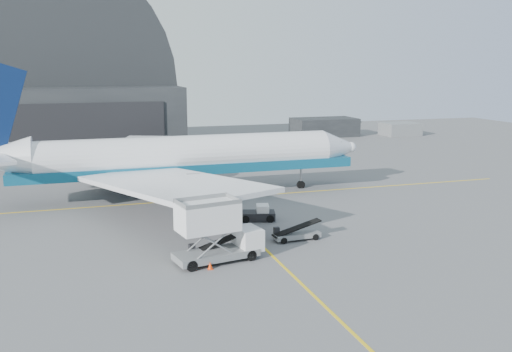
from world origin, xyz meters
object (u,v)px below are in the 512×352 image
object	(u,v)px
catering_truck	(215,232)
pushback_tug	(258,214)
belt_loader_a	(214,251)
belt_loader_b	(296,234)
airliner	(172,158)

from	to	relation	value
catering_truck	pushback_tug	world-z (taller)	catering_truck
belt_loader_a	catering_truck	bearing A→B (deg)	-108.61
belt_loader_a	belt_loader_b	size ratio (longest dim) A/B	1.04
airliner	belt_loader_a	xyz separation A→B (m)	(-0.37, -23.04, -4.25)
catering_truck	belt_loader_b	xyz separation A→B (m)	(8.43, 3.49, -1.98)
belt_loader_a	airliner	bearing A→B (deg)	78.93
catering_truck	belt_loader_b	distance (m)	9.34
airliner	belt_loader_b	bearing A→B (deg)	-68.98
pushback_tug	belt_loader_b	size ratio (longest dim) A/B	0.85
pushback_tug	belt_loader_a	bearing A→B (deg)	-110.55
pushback_tug	belt_loader_b	bearing A→B (deg)	-65.80
catering_truck	belt_loader_a	world-z (taller)	catering_truck
catering_truck	belt_loader_a	xyz separation A→B (m)	(0.15, 1.02, -1.96)
belt_loader_a	pushback_tug	bearing A→B (deg)	44.46
belt_loader_b	pushback_tug	bearing A→B (deg)	96.15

